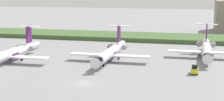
{
  "coord_description": "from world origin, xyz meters",
  "views": [
    {
      "loc": [
        23.54,
        -70.44,
        20.56
      ],
      "look_at": [
        0.0,
        24.79,
        3.0
      ],
      "focal_mm": 56.5,
      "sensor_mm": 36.0,
      "label": 1
    }
  ],
  "objects": [
    {
      "name": "ground_plane",
      "position": [
        0.0,
        30.0,
        0.0
      ],
      "size": [
        500.0,
        500.0,
        0.0
      ],
      "primitive_type": "plane",
      "color": "gray"
    },
    {
      "name": "regional_jet_second",
      "position": [
        -26.89,
        16.92,
        2.54
      ],
      "size": [
        22.81,
        31.0,
        9.0
      ],
      "color": "white",
      "rests_on": "ground"
    },
    {
      "name": "baggage_tug",
      "position": [
        23.05,
        14.72,
        1.0
      ],
      "size": [
        1.72,
        3.2,
        2.3
      ],
      "color": "yellow",
      "rests_on": "ground"
    },
    {
      "name": "regional_jet_fourth",
      "position": [
        26.14,
        36.52,
        2.54
      ],
      "size": [
        22.81,
        31.0,
        9.0
      ],
      "color": "white",
      "rests_on": "ground"
    },
    {
      "name": "regional_jet_third",
      "position": [
        -0.45,
        25.23,
        2.54
      ],
      "size": [
        22.81,
        31.0,
        9.0
      ],
      "color": "white",
      "rests_on": "ground"
    },
    {
      "name": "grass_berm",
      "position": [
        0.0,
        69.9,
        0.81
      ],
      "size": [
        320.0,
        20.0,
        1.61
      ],
      "primitive_type": "cube",
      "color": "#426033",
      "rests_on": "ground"
    }
  ]
}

